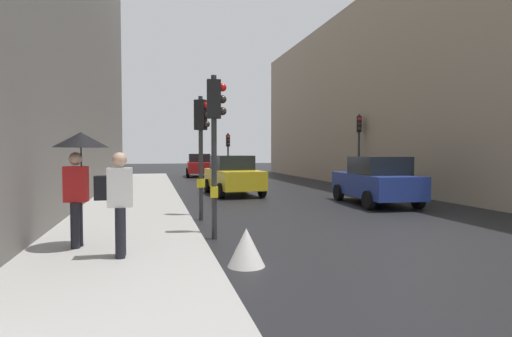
{
  "coord_description": "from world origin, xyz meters",
  "views": [
    {
      "loc": [
        -5.97,
        -8.82,
        1.95
      ],
      "look_at": [
        -1.67,
        8.71,
        1.21
      ],
      "focal_mm": 29.57,
      "sensor_mm": 36.0,
      "label": 1
    }
  ],
  "objects": [
    {
      "name": "car_yellow_taxi",
      "position": [
        -2.47,
        9.84,
        0.88
      ],
      "size": [
        2.28,
        4.33,
        1.76
      ],
      "color": "yellow",
      "rests_on": "ground"
    },
    {
      "name": "pedestrian_with_black_backpack",
      "position": [
        -6.56,
        -1.42,
        1.16
      ],
      "size": [
        0.6,
        0.36,
        1.77
      ],
      "color": "black",
      "rests_on": "sidewalk_kerb"
    },
    {
      "name": "building_facade_right",
      "position": [
        10.96,
        13.09,
        5.14
      ],
      "size": [
        12.0,
        33.33,
        10.28
      ],
      "primitive_type": "cube",
      "color": "gray",
      "rests_on": "ground"
    },
    {
      "name": "traffic_light_near_left",
      "position": [
        -4.63,
        0.4,
        2.49
      ],
      "size": [
        0.44,
        0.27,
        3.61
      ],
      "color": "#2D2D2D",
      "rests_on": "ground"
    },
    {
      "name": "traffic_light_near_right",
      "position": [
        -4.64,
        3.03,
        2.41
      ],
      "size": [
        0.44,
        0.38,
        3.49
      ],
      "color": "#2D2D2D",
      "rests_on": "ground"
    },
    {
      "name": "ground_plane",
      "position": [
        0.0,
        0.0,
        0.0
      ],
      "size": [
        120.0,
        120.0,
        0.0
      ],
      "primitive_type": "plane",
      "color": "black"
    },
    {
      "name": "pedestrian_with_umbrella",
      "position": [
        -7.29,
        -0.47,
        1.84
      ],
      "size": [
        1.0,
        1.0,
        2.14
      ],
      "color": "black",
      "rests_on": "sidewalk_kerb"
    },
    {
      "name": "warning_sign_triangle",
      "position": [
        -4.45,
        -1.92,
        0.33
      ],
      "size": [
        0.64,
        0.64,
        0.65
      ],
      "primitive_type": "cone",
      "color": "silver",
      "rests_on": "ground"
    },
    {
      "name": "sidewalk_kerb",
      "position": [
        -6.61,
        6.0,
        0.08
      ],
      "size": [
        3.3,
        40.0,
        0.16
      ],
      "primitive_type": "cube",
      "color": "#A8A5A0",
      "rests_on": "ground"
    },
    {
      "name": "car_red_sedan",
      "position": [
        -2.48,
        23.88,
        0.88
      ],
      "size": [
        2.23,
        4.31,
        1.76
      ],
      "color": "red",
      "rests_on": "ground"
    },
    {
      "name": "traffic_light_far_median",
      "position": [
        -0.78,
        20.7,
        2.23
      ],
      "size": [
        0.25,
        0.43,
        3.23
      ],
      "color": "#2D2D2D",
      "rests_on": "ground"
    },
    {
      "name": "traffic_light_mid_street",
      "position": [
        4.65,
        11.58,
        2.69
      ],
      "size": [
        0.33,
        0.45,
        3.91
      ],
      "color": "#2D2D2D",
      "rests_on": "ground"
    },
    {
      "name": "car_blue_van",
      "position": [
        1.96,
        5.05,
        0.88
      ],
      "size": [
        2.23,
        4.31,
        1.76
      ],
      "color": "navy",
      "rests_on": "ground"
    }
  ]
}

